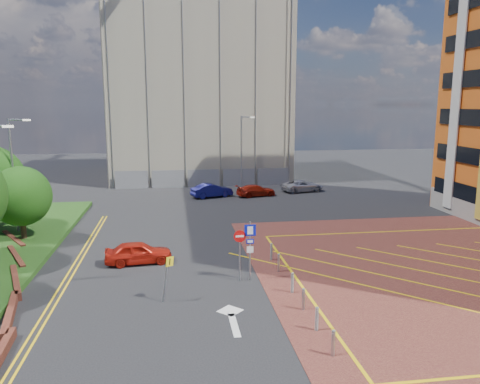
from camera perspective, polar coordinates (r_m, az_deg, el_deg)
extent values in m
plane|color=black|center=(24.34, 0.42, -11.59)|extent=(140.00, 140.00, 0.00)
cube|color=brown|center=(23.33, -26.22, -13.22)|extent=(1.25, 4.56, 0.40)
cube|color=brown|center=(27.16, -25.67, -9.82)|extent=(1.86, 4.43, 0.40)
cube|color=brown|center=(31.13, -25.61, -7.26)|extent=(2.29, 4.27, 0.40)
cube|color=brown|center=(35.21, -25.88, -5.28)|extent=(2.69, 4.06, 0.40)
cylinder|color=#3D2B1C|center=(34.76, -24.92, -3.70)|extent=(0.36, 0.36, 1.80)
sphere|color=#143B0D|center=(34.36, -25.18, -0.46)|extent=(4.00, 4.00, 4.00)
cube|color=silver|center=(25.56, -26.45, 7.17)|extent=(0.50, 0.15, 0.12)
cylinder|color=#9EA0A8|center=(36.37, -25.92, 1.80)|extent=(0.16, 0.16, 8.00)
cylinder|color=#9EA0A8|center=(35.87, -25.50, 7.97)|extent=(1.20, 0.10, 0.10)
cube|color=silver|center=(35.70, -24.57, 7.98)|extent=(0.50, 0.15, 0.12)
cylinder|color=#9EA0A8|center=(51.08, 0.16, 4.77)|extent=(0.16, 0.16, 8.00)
cylinder|color=#9EA0A8|center=(50.93, 0.84, 9.12)|extent=(1.20, 0.10, 0.10)
cube|color=silver|center=(51.03, 1.51, 9.09)|extent=(0.50, 0.15, 0.12)
cylinder|color=#9EA0A8|center=(24.79, 1.22, -7.23)|extent=(0.10, 0.10, 3.20)
cube|color=#0A14AF|center=(24.44, 1.25, -4.68)|extent=(0.60, 0.04, 0.60)
cube|color=white|center=(24.41, 1.26, -4.70)|extent=(0.30, 0.02, 0.42)
cube|color=#0A14AF|center=(24.60, 1.24, -6.03)|extent=(0.40, 0.04, 0.25)
cube|color=white|center=(24.58, 1.25, -6.05)|extent=(0.28, 0.02, 0.14)
cube|color=white|center=(24.73, 1.24, -7.03)|extent=(0.35, 0.04, 0.35)
cylinder|color=#9EA0A8|center=(24.79, -0.04, -7.84)|extent=(0.08, 0.08, 2.70)
cylinder|color=red|center=(24.44, -0.04, -5.41)|extent=(0.64, 0.04, 0.64)
cube|color=white|center=(24.41, -0.03, -5.43)|extent=(0.44, 0.02, 0.10)
cylinder|color=#9EA0A8|center=(22.58, -9.07, -10.54)|extent=(0.38, 0.08, 2.19)
cube|color=yellow|center=(22.24, -8.57, -8.39)|extent=(0.39, 0.39, 0.51)
cylinder|color=#9EA0A8|center=(18.49, 11.29, -17.76)|extent=(0.14, 0.14, 0.90)
cylinder|color=black|center=(20.17, 9.34, -15.16)|extent=(0.14, 0.14, 0.90)
cylinder|color=#9EA0A8|center=(21.91, 7.74, -12.96)|extent=(0.14, 0.14, 0.90)
cylinder|color=black|center=(23.69, 6.40, -11.07)|extent=(0.14, 0.14, 0.90)
cylinder|color=#9EA0A8|center=(26.42, 4.75, -8.71)|extent=(0.14, 0.14, 0.90)
cylinder|color=black|center=(28.27, 3.84, -7.39)|extent=(0.14, 0.14, 0.90)
cube|color=#B5AC94|center=(62.40, -5.20, 12.22)|extent=(21.20, 19.20, 22.00)
cube|color=yellow|center=(64.98, -3.54, 17.48)|extent=(0.90, 0.90, 34.00)
cube|color=gray|center=(53.10, -3.36, 1.71)|extent=(21.60, 0.06, 2.00)
imported|color=red|center=(28.29, -12.28, -7.21)|extent=(3.98, 1.92, 1.31)
imported|color=navy|center=(47.15, -3.48, 0.19)|extent=(4.42, 2.75, 1.38)
imported|color=#9C1B0D|center=(47.63, 1.97, 0.19)|extent=(4.30, 2.49, 1.17)
imported|color=#B8B8BF|center=(50.56, 7.62, 0.75)|extent=(4.87, 3.04, 1.25)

